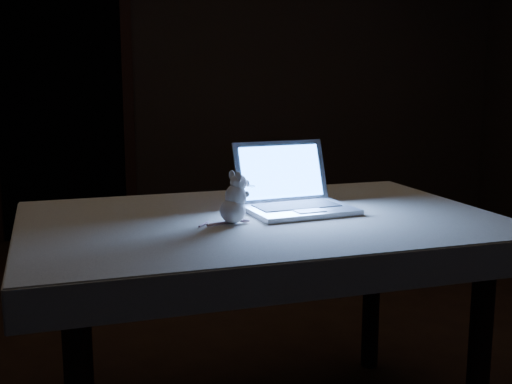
{
  "coord_description": "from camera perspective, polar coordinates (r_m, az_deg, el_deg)",
  "views": [
    {
      "loc": [
        -0.51,
        -2.4,
        1.21
      ],
      "look_at": [
        -0.15,
        -0.34,
        0.83
      ],
      "focal_mm": 45.0,
      "sensor_mm": 36.0,
      "label": 1
    }
  ],
  "objects": [
    {
      "name": "tablecloth",
      "position": [
        2.11,
        -0.76,
        -3.45
      ],
      "size": [
        1.73,
        1.37,
        0.1
      ],
      "primitive_type": null,
      "rotation": [
        0.0,
        0.0,
        0.26
      ],
      "color": "beige",
      "rests_on": "table"
    },
    {
      "name": "back_wall",
      "position": [
        4.93,
        -4.13,
        11.25
      ],
      "size": [
        4.5,
        0.04,
        2.6
      ],
      "primitive_type": "cube",
      "color": "black",
      "rests_on": "ground"
    },
    {
      "name": "laptop",
      "position": [
        2.13,
        4.0,
        1.24
      ],
      "size": [
        0.4,
        0.37,
        0.23
      ],
      "primitive_type": null,
      "rotation": [
        0.0,
        0.0,
        0.22
      ],
      "color": "#B2B1B7",
      "rests_on": "tablecloth"
    },
    {
      "name": "table",
      "position": [
        2.2,
        0.48,
        -12.07
      ],
      "size": [
        1.52,
        1.09,
        0.75
      ],
      "primitive_type": null,
      "rotation": [
        0.0,
        0.0,
        0.14
      ],
      "color": "black",
      "rests_on": "floor"
    },
    {
      "name": "doorway",
      "position": [
        4.94,
        -17.03,
        8.1
      ],
      "size": [
        1.06,
        0.36,
        2.13
      ],
      "primitive_type": null,
      "color": "black",
      "rests_on": "back_wall"
    },
    {
      "name": "plush_mouse",
      "position": [
        1.98,
        -2.09,
        -0.51
      ],
      "size": [
        0.14,
        0.14,
        0.16
      ],
      "primitive_type": null,
      "rotation": [
        0.0,
        0.0,
        0.23
      ],
      "color": "white",
      "rests_on": "tablecloth"
    },
    {
      "name": "floor",
      "position": [
        2.74,
        1.92,
        -16.04
      ],
      "size": [
        5.0,
        5.0,
        0.0
      ],
      "primitive_type": "plane",
      "color": "black",
      "rests_on": "ground"
    }
  ]
}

